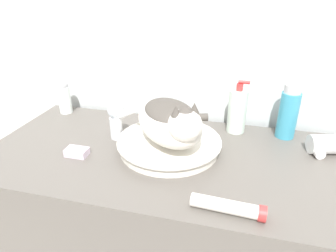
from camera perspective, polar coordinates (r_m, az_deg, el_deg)
The scene contains 11 objects.
wall_back at distance 1.17m, azimuth 4.64°, elevation 18.23°, with size 8.00×0.05×2.40m.
vanity_counter at distance 1.24m, azimuth 0.24°, elevation -22.47°, with size 1.20×0.57×0.85m.
sink_basin at distance 0.98m, azimuth 0.23°, elevation -3.33°, with size 0.34×0.34×0.04m.
cat at distance 0.93m, azimuth 0.59°, elevation 1.15°, with size 0.32×0.35×0.16m.
faucet at distance 1.04m, azimuth -9.62°, elevation 1.33°, with size 0.12×0.05×0.14m.
mouthwash_bottle at distance 1.11m, azimuth 21.96°, elevation 2.42°, with size 0.07×0.07×0.19m.
soap_pump_bottle at distance 1.11m, azimuth 13.05°, elevation 2.86°, with size 0.07×0.07×0.19m.
deodorant_stick at distance 1.32m, azimuth -19.19°, elevation 5.40°, with size 0.05×0.05×0.15m.
cream_tube at distance 0.75m, azimuth 11.48°, elevation -14.85°, with size 0.18×0.05×0.04m.
hair_dryer at distance 1.09m, azimuth 28.63°, elevation -3.19°, with size 0.17×0.10×0.06m.
soap_bar at distance 1.00m, azimuth -16.96°, elevation -4.77°, with size 0.07×0.04×0.02m.
Camera 1 is at (0.20, -0.52, 1.35)m, focal length 32.00 mm.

